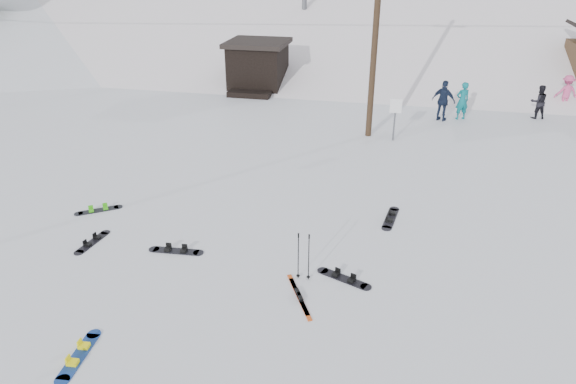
# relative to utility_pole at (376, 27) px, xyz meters

# --- Properties ---
(ground) EXTENTS (200.00, 200.00, 0.00)m
(ground) POSITION_rel_utility_pole_xyz_m (-2.00, -14.00, -4.68)
(ground) COLOR white
(ground) RESTS_ON ground
(ski_slope) EXTENTS (60.00, 85.24, 65.97)m
(ski_slope) POSITION_rel_utility_pole_xyz_m (-2.00, 41.00, -16.68)
(ski_slope) COLOR white
(ski_slope) RESTS_ON ground
(ridge_left) EXTENTS (47.54, 95.03, 58.38)m
(ridge_left) POSITION_rel_utility_pole_xyz_m (-38.00, 34.00, -15.68)
(ridge_left) COLOR white
(ridge_left) RESTS_ON ground
(treeline_left) EXTENTS (20.00, 64.00, 10.00)m
(treeline_left) POSITION_rel_utility_pole_xyz_m (-36.00, 26.00, -4.68)
(treeline_left) COLOR black
(treeline_left) RESTS_ON ground
(utility_pole) EXTENTS (2.00, 0.26, 9.00)m
(utility_pole) POSITION_rel_utility_pole_xyz_m (0.00, 0.00, 0.00)
(utility_pole) COLOR #3A2819
(utility_pole) RESTS_ON ground
(trail_sign) EXTENTS (0.50, 0.09, 1.85)m
(trail_sign) POSITION_rel_utility_pole_xyz_m (1.10, -0.42, -3.41)
(trail_sign) COLOR #595B60
(trail_sign) RESTS_ON ground
(lift_hut) EXTENTS (3.40, 4.10, 2.75)m
(lift_hut) POSITION_rel_utility_pole_xyz_m (-7.00, 6.94, -3.32)
(lift_hut) COLOR black
(lift_hut) RESTS_ON ground
(hero_snowboard) EXTENTS (0.42, 1.63, 0.11)m
(hero_snowboard) POSITION_rel_utility_pole_xyz_m (-4.80, -15.04, -4.65)
(hero_snowboard) COLOR navy
(hero_snowboard) RESTS_ON ground
(hero_skis) EXTENTS (0.95, 1.69, 0.10)m
(hero_skis) POSITION_rel_utility_pole_xyz_m (-0.73, -12.10, -4.65)
(hero_skis) COLOR #B34112
(hero_skis) RESTS_ON ground
(ski_poles) EXTENTS (0.36, 0.10, 1.32)m
(ski_poles) POSITION_rel_utility_pole_xyz_m (-0.78, -11.32, -4.01)
(ski_poles) COLOR black
(ski_poles) RESTS_ON ground
(board_scatter_a) EXTENTS (1.57, 0.39, 0.11)m
(board_scatter_a) POSITION_rel_utility_pole_xyz_m (-4.48, -10.83, -4.65)
(board_scatter_a) COLOR black
(board_scatter_a) RESTS_ON ground
(board_scatter_b) EXTENTS (0.41, 1.43, 0.10)m
(board_scatter_b) POSITION_rel_utility_pole_xyz_m (-7.01, -10.91, -4.65)
(board_scatter_b) COLOR black
(board_scatter_b) RESTS_ON ground
(board_scatter_c) EXTENTS (1.26, 0.98, 0.10)m
(board_scatter_c) POSITION_rel_utility_pole_xyz_m (-7.89, -9.10, -4.65)
(board_scatter_c) COLOR black
(board_scatter_c) RESTS_ON ground
(board_scatter_d) EXTENTS (1.45, 0.76, 0.11)m
(board_scatter_d) POSITION_rel_utility_pole_xyz_m (0.25, -11.13, -4.65)
(board_scatter_d) COLOR black
(board_scatter_d) RESTS_ON ground
(board_scatter_f) EXTENTS (0.50, 1.62, 0.11)m
(board_scatter_f) POSITION_rel_utility_pole_xyz_m (1.29, -7.63, -4.65)
(board_scatter_f) COLOR black
(board_scatter_f) RESTS_ON ground
(skier_teal) EXTENTS (0.78, 0.67, 1.82)m
(skier_teal) POSITION_rel_utility_pole_xyz_m (4.19, 3.37, -3.77)
(skier_teal) COLOR #0B676E
(skier_teal) RESTS_ON ground
(skier_dark) EXTENTS (0.90, 0.77, 1.63)m
(skier_dark) POSITION_rel_utility_pole_xyz_m (7.83, 4.32, -3.86)
(skier_dark) COLOR black
(skier_dark) RESTS_ON ground
(skier_pink) EXTENTS (1.21, 0.84, 1.72)m
(skier_pink) POSITION_rel_utility_pole_xyz_m (9.58, 6.44, -3.82)
(skier_pink) COLOR #CC487D
(skier_pink) RESTS_ON ground
(skier_navy) EXTENTS (1.23, 0.90, 1.95)m
(skier_navy) POSITION_rel_utility_pole_xyz_m (3.28, 2.93, -3.71)
(skier_navy) COLOR #161F37
(skier_navy) RESTS_ON ground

